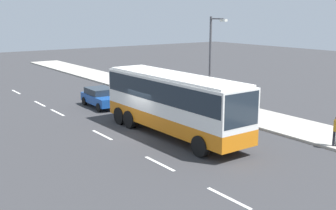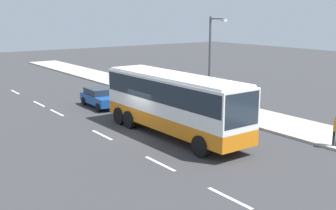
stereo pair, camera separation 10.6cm
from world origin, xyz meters
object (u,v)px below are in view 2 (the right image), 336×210
(car_blue_saloon, at_px, (101,97))
(pedestrian_at_crossing, at_px, (336,129))
(street_lamp, at_px, (211,58))
(pedestrian_near_curb, at_px, (230,101))
(coach_bus, at_px, (174,98))

(car_blue_saloon, distance_m, pedestrian_at_crossing, 17.30)
(pedestrian_at_crossing, height_order, street_lamp, street_lamp)
(pedestrian_near_curb, bearing_deg, pedestrian_at_crossing, 44.15)
(car_blue_saloon, height_order, pedestrian_at_crossing, pedestrian_at_crossing)
(coach_bus, distance_m, pedestrian_near_curb, 6.50)
(car_blue_saloon, xyz_separation_m, street_lamp, (6.66, 5.19, 3.21))
(pedestrian_near_curb, relative_size, street_lamp, 0.23)
(pedestrian_at_crossing, bearing_deg, street_lamp, -126.13)
(car_blue_saloon, bearing_deg, street_lamp, 40.55)
(coach_bus, xyz_separation_m, pedestrian_near_curb, (-1.67, 6.16, -1.22))
(coach_bus, relative_size, street_lamp, 1.62)
(pedestrian_near_curb, bearing_deg, car_blue_saloon, -94.21)
(pedestrian_at_crossing, bearing_deg, car_blue_saloon, -108.92)
(car_blue_saloon, distance_m, pedestrian_near_curb, 9.85)
(pedestrian_at_crossing, bearing_deg, pedestrian_near_curb, -131.14)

